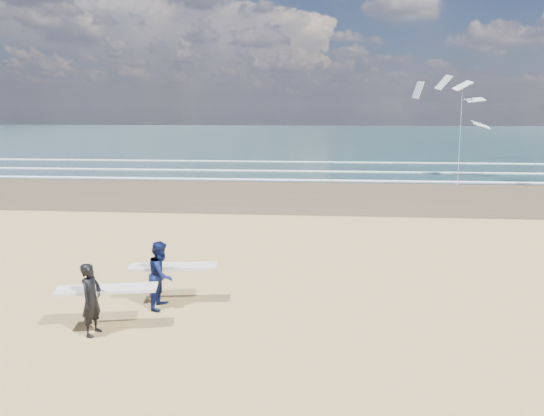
{
  "coord_description": "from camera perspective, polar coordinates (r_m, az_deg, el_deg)",
  "views": [
    {
      "loc": [
        4.06,
        -9.83,
        4.91
      ],
      "look_at": [
        2.78,
        6.0,
        1.59
      ],
      "focal_mm": 32.0,
      "sensor_mm": 36.0,
      "label": 1
    }
  ],
  "objects": [
    {
      "name": "surfer_far",
      "position": [
        12.43,
        -12.76,
        -7.56
      ],
      "size": [
        2.25,
        1.19,
        1.69
      ],
      "color": "#0B143F",
      "rests_on": "ground"
    },
    {
      "name": "ocean",
      "position": [
        83.51,
        15.8,
        8.0
      ],
      "size": [
        220.0,
        100.0,
        0.02
      ],
      "primitive_type": "cube",
      "color": "#193638",
      "rests_on": "ground"
    },
    {
      "name": "kite_1",
      "position": [
        35.58,
        21.35,
        9.94
      ],
      "size": [
        5.96,
        4.76,
        7.53
      ],
      "color": "slate",
      "rests_on": "ground"
    },
    {
      "name": "foam_breakers",
      "position": [
        41.43,
        27.3,
        3.75
      ],
      "size": [
        220.0,
        11.7,
        0.05
      ],
      "color": "white",
      "rests_on": "ground"
    },
    {
      "name": "surfer_near",
      "position": [
        11.44,
        -20.19,
        -9.85
      ],
      "size": [
        2.26,
        1.14,
        1.63
      ],
      "color": "black",
      "rests_on": "ground"
    }
  ]
}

